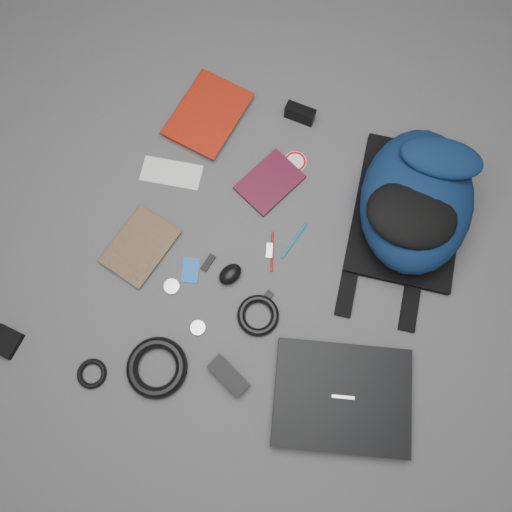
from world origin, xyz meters
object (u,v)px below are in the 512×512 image
(backpack, at_px, (416,200))
(compact_camera, at_px, (300,114))
(textbook_red, at_px, (181,101))
(comic_book, at_px, (120,233))
(laptop, at_px, (342,397))
(mouse, at_px, (230,274))
(dvd_case, at_px, (270,182))
(pouch, at_px, (5,342))
(power_brick, at_px, (229,376))

(backpack, distance_m, compact_camera, 0.49)
(textbook_red, relative_size, comic_book, 1.25)
(textbook_red, bearing_deg, compact_camera, 20.98)
(laptop, bearing_deg, mouse, 137.34)
(compact_camera, height_order, mouse, compact_camera)
(dvd_case, bearing_deg, pouch, -101.55)
(dvd_case, relative_size, compact_camera, 1.97)
(dvd_case, xyz_separation_m, compact_camera, (0.01, 0.26, 0.02))
(backpack, xyz_separation_m, power_brick, (-0.34, -0.68, -0.09))
(laptop, bearing_deg, textbook_red, 122.71)
(laptop, relative_size, pouch, 4.80)
(comic_book, bearing_deg, textbook_red, 102.86)
(textbook_red, bearing_deg, mouse, -45.11)
(laptop, distance_m, textbook_red, 1.09)
(power_brick, bearing_deg, dvd_case, 123.14)
(textbook_red, height_order, mouse, mouse)
(laptop, height_order, compact_camera, compact_camera)
(compact_camera, bearing_deg, laptop, -60.75)
(compact_camera, distance_m, pouch, 1.17)
(comic_book, xyz_separation_m, pouch, (-0.17, -0.43, 0.00))
(comic_book, bearing_deg, pouch, -99.15)
(laptop, bearing_deg, power_brick, 175.01)
(backpack, height_order, compact_camera, backpack)
(backpack, xyz_separation_m, laptop, (-0.01, -0.62, -0.09))
(textbook_red, relative_size, compact_camera, 2.80)
(laptop, xyz_separation_m, textbook_red, (-0.82, 0.72, -0.00))
(textbook_red, xyz_separation_m, power_brick, (0.49, -0.79, 0.00))
(laptop, height_order, comic_book, laptop)
(laptop, bearing_deg, dvd_case, 112.10)
(mouse, bearing_deg, textbook_red, 152.15)
(backpack, bearing_deg, mouse, -146.55)
(compact_camera, relative_size, mouse, 1.29)
(laptop, relative_size, textbook_red, 1.38)
(laptop, relative_size, mouse, 5.00)
(mouse, bearing_deg, laptop, -1.95)
(comic_book, height_order, pouch, pouch)
(power_brick, height_order, pouch, power_brick)
(textbook_red, distance_m, power_brick, 0.93)
(dvd_case, height_order, power_brick, power_brick)
(comic_book, height_order, mouse, mouse)
(dvd_case, height_order, pouch, pouch)
(laptop, distance_m, pouch, 1.01)
(backpack, height_order, pouch, backpack)
(compact_camera, xyz_separation_m, pouch, (-0.56, -1.03, -0.02))
(pouch, bearing_deg, mouse, 38.08)
(comic_book, bearing_deg, laptop, -2.75)
(backpack, height_order, power_brick, backpack)
(backpack, bearing_deg, laptop, -99.27)
(comic_book, height_order, compact_camera, compact_camera)
(comic_book, relative_size, pouch, 2.77)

